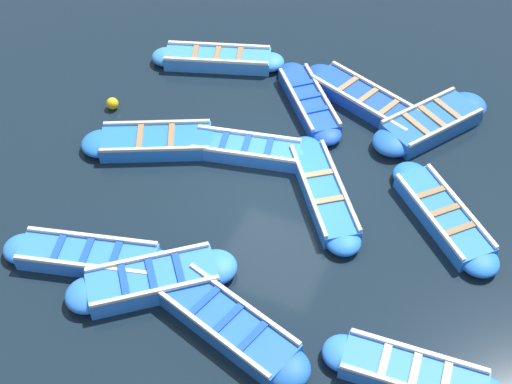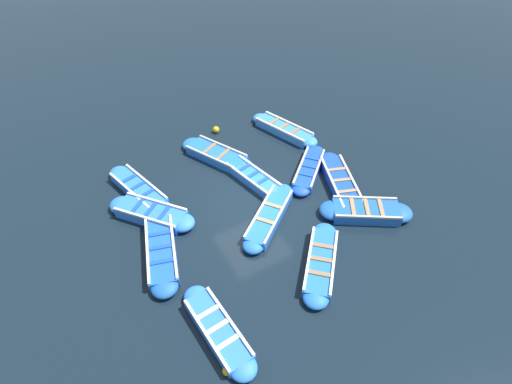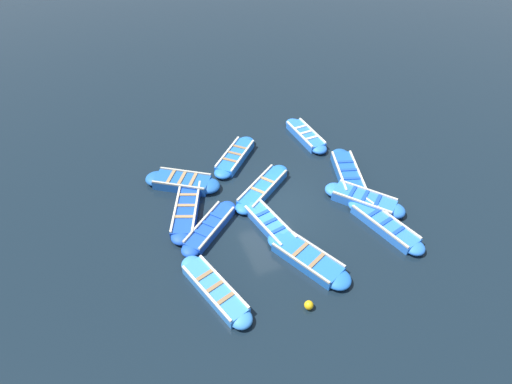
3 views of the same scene
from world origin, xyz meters
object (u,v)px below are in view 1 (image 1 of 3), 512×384
at_px(boat_near_quay, 443,216).
at_px(boat_outer_right, 156,142).
at_px(boat_alongside, 413,374).
at_px(boat_centre, 246,150).
at_px(boat_bow_out, 367,101).
at_px(boat_far_corner, 228,324).
at_px(boat_broadside, 309,102).
at_px(boat_outer_left, 431,123).
at_px(boat_inner_gap, 153,281).
at_px(boat_end_of_row, 323,192).
at_px(buoy_yellow_far, 112,103).
at_px(boat_mid_row, 218,59).
at_px(boat_tucked, 88,257).

xyz_separation_m(boat_near_quay, boat_outer_right, (6.61, 0.45, 0.00)).
bearing_deg(boat_alongside, boat_near_quay, -83.97).
height_order(boat_centre, boat_outer_right, boat_outer_right).
relative_size(boat_bow_out, boat_far_corner, 1.04).
height_order(boat_centre, boat_alongside, boat_alongside).
height_order(boat_broadside, boat_bow_out, boat_bow_out).
distance_m(boat_outer_left, boat_far_corner, 7.23).
distance_m(boat_outer_left, boat_inner_gap, 7.65).
distance_m(boat_end_of_row, boat_alongside, 4.55).
bearing_deg(boat_outer_left, boat_far_corner, 73.88).
relative_size(boat_end_of_row, boat_outer_right, 0.94).
xyz_separation_m(boat_centre, buoy_yellow_far, (3.69, -0.19, -0.02)).
bearing_deg(buoy_yellow_far, boat_outer_left, -162.05).
distance_m(boat_bow_out, boat_far_corner, 7.16).
distance_m(boat_far_corner, boat_near_quay, 5.17).
bearing_deg(buoy_yellow_far, boat_near_quay, 177.60).
bearing_deg(boat_end_of_row, boat_mid_row, -38.75).
bearing_deg(boat_broadside, boat_outer_right, 46.04).
relative_size(boat_centre, boat_tucked, 0.91).
distance_m(boat_inner_gap, boat_outer_right, 3.97).
bearing_deg(boat_centre, boat_outer_right, 16.90).
xyz_separation_m(boat_outer_left, boat_mid_row, (5.73, -0.25, -0.02)).
bearing_deg(boat_tucked, boat_mid_row, -85.92).
xyz_separation_m(boat_centre, boat_tucked, (1.60, 4.09, 0.01)).
xyz_separation_m(boat_end_of_row, buoy_yellow_far, (5.76, -0.72, -0.02)).
relative_size(boat_near_quay, boat_alongside, 0.90).
distance_m(boat_bow_out, boat_mid_row, 4.10).
xyz_separation_m(boat_far_corner, boat_alongside, (-3.38, -0.39, -0.01)).
height_order(boat_broadside, boat_inner_gap, boat_inner_gap).
relative_size(boat_near_quay, boat_inner_gap, 0.96).
xyz_separation_m(boat_mid_row, buoy_yellow_far, (1.59, 2.63, -0.03)).
height_order(boat_outer_left, boat_inner_gap, boat_outer_left).
bearing_deg(boat_bow_out, boat_inner_gap, 72.81).
bearing_deg(boat_far_corner, buoy_yellow_far, -40.69).
distance_m(boat_alongside, boat_outer_right, 7.79).
xyz_separation_m(boat_inner_gap, boat_alongside, (-5.14, -0.11, -0.03)).
xyz_separation_m(boat_bow_out, boat_tucked, (3.60, 6.86, 0.00)).
bearing_deg(boat_inner_gap, boat_centre, -91.74).
relative_size(boat_bow_out, boat_end_of_row, 1.17).
relative_size(boat_centre, boat_mid_row, 0.93).
bearing_deg(boat_inner_gap, boat_tucked, -0.51).
distance_m(boat_outer_left, boat_mid_row, 5.74).
height_order(boat_outer_left, buoy_yellow_far, boat_outer_left).
bearing_deg(boat_inner_gap, boat_outer_left, -119.45).
height_order(boat_bow_out, boat_far_corner, boat_far_corner).
height_order(boat_broadside, boat_outer_right, boat_outer_right).
relative_size(boat_broadside, boat_outer_left, 0.87).
distance_m(boat_outer_left, boat_alongside, 6.70).
distance_m(boat_centre, boat_tucked, 4.39).
bearing_deg(boat_far_corner, boat_outer_right, -46.09).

